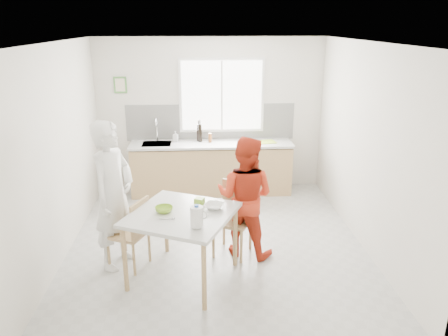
% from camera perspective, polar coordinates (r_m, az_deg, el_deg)
% --- Properties ---
extents(ground, '(4.50, 4.50, 0.00)m').
position_cam_1_polar(ground, '(6.17, -1.00, -9.80)').
color(ground, '#B7B7B2').
rests_on(ground, ground).
extents(room_shell, '(4.50, 4.50, 4.50)m').
position_cam_1_polar(room_shell, '(5.58, -1.09, 5.23)').
color(room_shell, silver).
rests_on(room_shell, ground).
extents(window, '(1.50, 0.06, 1.30)m').
position_cam_1_polar(window, '(7.77, -0.30, 9.44)').
color(window, white).
rests_on(window, room_shell).
extents(backsplash, '(3.00, 0.02, 0.65)m').
position_cam_1_polar(backsplash, '(7.86, -1.77, 6.01)').
color(backsplash, white).
rests_on(backsplash, room_shell).
extents(picture_frame, '(0.22, 0.03, 0.28)m').
position_cam_1_polar(picture_frame, '(7.84, -13.40, 10.51)').
color(picture_frame, '#519443').
rests_on(picture_frame, room_shell).
extents(kitchen_counter, '(2.84, 0.64, 1.37)m').
position_cam_1_polar(kitchen_counter, '(7.80, -1.67, -0.25)').
color(kitchen_counter, tan).
rests_on(kitchen_counter, ground).
extents(dining_table, '(1.46, 1.46, 0.85)m').
position_cam_1_polar(dining_table, '(5.10, -5.52, -6.75)').
color(dining_table, silver).
rests_on(dining_table, ground).
extents(chair_left, '(0.56, 0.56, 0.91)m').
position_cam_1_polar(chair_left, '(5.52, -11.85, -7.99)').
color(chair_left, tan).
rests_on(chair_left, ground).
extents(chair_far, '(0.59, 0.59, 0.97)m').
position_cam_1_polar(chair_far, '(5.75, 1.35, -6.10)').
color(chair_far, tan).
rests_on(chair_far, ground).
extents(person_white, '(0.69, 0.80, 1.86)m').
position_cam_1_polar(person_white, '(5.48, -14.25, -3.50)').
color(person_white, white).
rests_on(person_white, ground).
extents(person_red, '(0.96, 0.87, 1.60)m').
position_cam_1_polar(person_red, '(5.62, 2.75, -3.78)').
color(person_red, red).
rests_on(person_red, ground).
extents(bowl_green, '(0.27, 0.27, 0.06)m').
position_cam_1_polar(bowl_green, '(5.09, -7.84, -5.38)').
color(bowl_green, '#8BBC2B').
rests_on(bowl_green, dining_table).
extents(bowl_white, '(0.30, 0.30, 0.06)m').
position_cam_1_polar(bowl_white, '(5.14, -1.31, -5.01)').
color(bowl_white, white).
rests_on(bowl_white, dining_table).
extents(milk_jug, '(0.19, 0.14, 0.25)m').
position_cam_1_polar(milk_jug, '(4.65, -3.54, -6.31)').
color(milk_jug, white).
rests_on(milk_jug, dining_table).
extents(green_box, '(0.13, 0.13, 0.09)m').
position_cam_1_polar(green_box, '(5.23, -3.22, -4.40)').
color(green_box, '#81B62A').
rests_on(green_box, dining_table).
extents(spoon, '(0.16, 0.02, 0.01)m').
position_cam_1_polar(spoon, '(4.91, -7.54, -6.57)').
color(spoon, '#A5A5AA').
rests_on(spoon, dining_table).
extents(cutting_board, '(0.39, 0.32, 0.01)m').
position_cam_1_polar(cutting_board, '(7.71, 5.40, 3.41)').
color(cutting_board, '#AACC2F').
rests_on(cutting_board, kitchen_counter).
extents(wine_bottle_a, '(0.07, 0.07, 0.32)m').
position_cam_1_polar(wine_bottle_a, '(7.69, -3.13, 4.60)').
color(wine_bottle_a, black).
rests_on(wine_bottle_a, kitchen_counter).
extents(wine_bottle_b, '(0.07, 0.07, 0.30)m').
position_cam_1_polar(wine_bottle_b, '(7.74, -3.33, 4.61)').
color(wine_bottle_b, black).
rests_on(wine_bottle_b, kitchen_counter).
extents(jar_amber, '(0.06, 0.06, 0.16)m').
position_cam_1_polar(jar_amber, '(7.67, -1.83, 3.96)').
color(jar_amber, brown).
rests_on(jar_amber, kitchen_counter).
extents(soap_bottle, '(0.10, 0.10, 0.18)m').
position_cam_1_polar(soap_bottle, '(7.76, -6.35, 4.13)').
color(soap_bottle, '#999999').
rests_on(soap_bottle, kitchen_counter).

